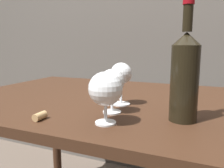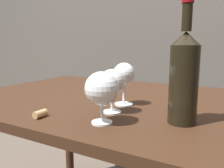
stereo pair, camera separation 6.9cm
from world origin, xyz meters
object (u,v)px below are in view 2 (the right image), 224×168
wine_glass_merlot (102,89)px  wine_glass_rose (112,82)px  cork (40,114)px  wine_glass_cabernet (124,75)px  wine_bottle (184,76)px

wine_glass_merlot → wine_glass_rose: (-0.02, 0.10, 0.00)m
wine_glass_merlot → cork: size_ratio=3.39×
wine_glass_rose → wine_glass_cabernet: 0.11m
wine_bottle → cork: wine_bottle is taller
wine_glass_merlot → wine_glass_rose: wine_glass_merlot is taller
cork → wine_glass_merlot: bearing=13.3°
wine_glass_rose → wine_glass_merlot: bearing=-77.0°
wine_glass_merlot → wine_bottle: bearing=29.7°
wine_glass_merlot → wine_glass_cabernet: 0.21m
wine_bottle → cork: size_ratio=7.77×
wine_glass_rose → wine_bottle: size_ratio=0.43×
wine_glass_rose → wine_glass_cabernet: bearing=95.1°
wine_glass_rose → wine_glass_cabernet: wine_glass_cabernet is taller
cork → wine_glass_rose: bearing=41.5°
wine_glass_rose → wine_bottle: (0.21, 0.01, 0.03)m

